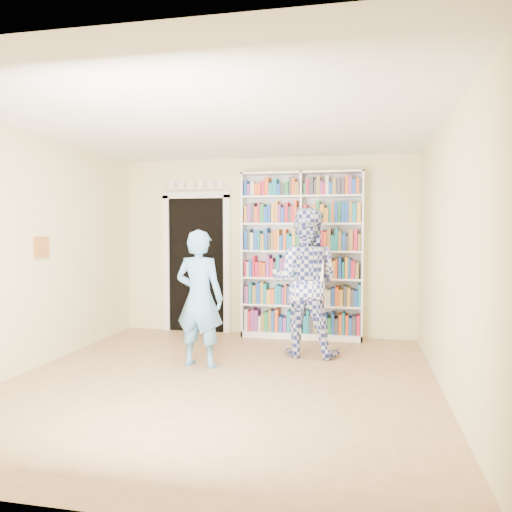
{
  "coord_description": "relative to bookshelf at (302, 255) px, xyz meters",
  "views": [
    {
      "loc": [
        1.45,
        -4.99,
        1.6
      ],
      "look_at": [
        0.2,
        0.9,
        1.29
      ],
      "focal_mm": 35.0,
      "sensor_mm": 36.0,
      "label": 1
    }
  ],
  "objects": [
    {
      "name": "wall_right",
      "position": [
        1.67,
        -2.34,
        0.11
      ],
      "size": [
        0.0,
        5.0,
        5.0
      ],
      "primitive_type": "plane",
      "rotation": [
        1.57,
        0.0,
        -1.57
      ],
      "color": "beige",
      "rests_on": "floor"
    },
    {
      "name": "ceiling",
      "position": [
        -0.58,
        -2.34,
        1.46
      ],
      "size": [
        5.0,
        5.0,
        0.0
      ],
      "primitive_type": "plane",
      "rotation": [
        3.14,
        0.0,
        0.0
      ],
      "color": "white",
      "rests_on": "wall_back"
    },
    {
      "name": "wall_back",
      "position": [
        -0.58,
        0.16,
        0.11
      ],
      "size": [
        4.5,
        0.0,
        4.5
      ],
      "primitive_type": "plane",
      "rotation": [
        1.57,
        0.0,
        0.0
      ],
      "color": "beige",
      "rests_on": "floor"
    },
    {
      "name": "bookshelf",
      "position": [
        0.0,
        0.0,
        0.0
      ],
      "size": [
        1.78,
        0.33,
        2.45
      ],
      "rotation": [
        0.0,
        0.0,
        0.2
      ],
      "color": "white",
      "rests_on": "floor"
    },
    {
      "name": "man_blue",
      "position": [
        -0.99,
        -1.8,
        -0.44
      ],
      "size": [
        0.63,
        0.45,
        1.61
      ],
      "primitive_type": "imported",
      "rotation": [
        0.0,
        0.0,
        3.02
      ],
      "color": "#5A96C8",
      "rests_on": "floor"
    },
    {
      "name": "paper_sheet",
      "position": [
        0.3,
        -1.19,
        -0.17
      ],
      "size": [
        0.22,
        0.04,
        0.32
      ],
      "primitive_type": "cube",
      "rotation": [
        0.0,
        0.0,
        -0.14
      ],
      "color": "white",
      "rests_on": "man_plaid"
    },
    {
      "name": "wall_art",
      "position": [
        -2.81,
        -2.14,
        0.16
      ],
      "size": [
        0.03,
        0.25,
        0.25
      ],
      "primitive_type": "cube",
      "color": "brown",
      "rests_on": "wall_left"
    },
    {
      "name": "man_plaid",
      "position": [
        0.16,
        -1.02,
        -0.3
      ],
      "size": [
        0.98,
        0.8,
        1.88
      ],
      "primitive_type": "imported",
      "rotation": [
        0.0,
        0.0,
        3.05
      ],
      "color": "navy",
      "rests_on": "floor"
    },
    {
      "name": "floor",
      "position": [
        -0.58,
        -2.34,
        -1.24
      ],
      "size": [
        5.0,
        5.0,
        0.0
      ],
      "primitive_type": "plane",
      "color": "#946D47",
      "rests_on": "ground"
    },
    {
      "name": "doorway",
      "position": [
        -1.68,
        0.13,
        -0.06
      ],
      "size": [
        1.1,
        0.08,
        2.43
      ],
      "color": "black",
      "rests_on": "floor"
    },
    {
      "name": "wall_left",
      "position": [
        -2.83,
        -2.34,
        0.11
      ],
      "size": [
        0.0,
        5.0,
        5.0
      ],
      "primitive_type": "plane",
      "rotation": [
        1.57,
        0.0,
        1.57
      ],
      "color": "beige",
      "rests_on": "floor"
    }
  ]
}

